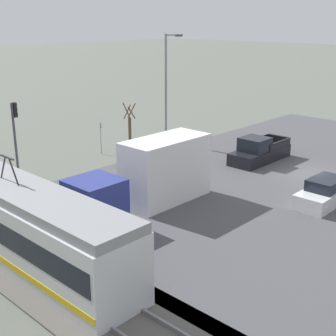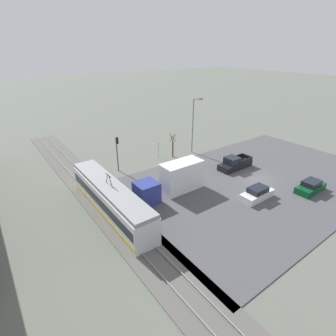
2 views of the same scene
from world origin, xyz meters
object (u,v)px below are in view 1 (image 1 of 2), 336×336
light_rail_tram (14,218)px  no_parking_sign (101,135)px  street_tree (130,130)px  pickup_truck (259,152)px  sedan_car_1 (325,193)px  traffic_light_pole (15,130)px  street_lamp_near_crossing (167,82)px  box_truck (150,177)px

light_rail_tram → no_parking_sign: size_ratio=5.96×
street_tree → pickup_truck: bearing=-153.3°
light_rail_tram → no_parking_sign: bearing=-52.4°
sedan_car_1 → traffic_light_pole: size_ratio=0.87×
sedan_car_1 → street_lamp_near_crossing: bearing=-13.9°
light_rail_tram → street_lamp_near_crossing: size_ratio=1.66×
street_lamp_near_crossing → no_parking_sign: street_lamp_near_crossing is taller
street_tree → street_lamp_near_crossing: street_lamp_near_crossing is taller
street_lamp_near_crossing → pickup_truck: bearing=-177.0°
box_truck → no_parking_sign: size_ratio=3.58×
box_truck → street_lamp_near_crossing: bearing=-50.4°
sedan_car_1 → light_rail_tram: bearing=63.5°
box_truck → street_tree: (9.38, -6.98, 0.01)m
light_rail_tram → street_tree: (8.88, -15.06, 0.08)m
street_lamp_near_crossing → light_rail_tram: bearing=114.3°
pickup_truck → traffic_light_pole: size_ratio=1.08×
light_rail_tram → traffic_light_pole: 10.89m
box_truck → pickup_truck: 11.62m
sedan_car_1 → no_parking_sign: 17.75m
box_truck → pickup_truck: size_ratio=1.64×
street_lamp_near_crossing → street_tree: bearing=87.0°
light_rail_tram → sedan_car_1: 16.98m
street_tree → no_parking_sign: street_tree is taller
box_truck → street_tree: bearing=-36.7°
street_tree → street_lamp_near_crossing: bearing=-93.0°
light_rail_tram → pickup_truck: bearing=-90.7°
sedan_car_1 → street_tree: (16.45, 0.11, 1.09)m
pickup_truck → traffic_light_pole: 17.26m
light_rail_tram → no_parking_sign: 16.46m
street_lamp_near_crossing → no_parking_sign: 7.27m
pickup_truck → no_parking_sign: 12.24m
light_rail_tram → street_lamp_near_crossing: bearing=-65.7°
box_truck → light_rail_tram: bearing=86.4°
traffic_light_pole → street_lamp_near_crossing: size_ratio=0.56×
traffic_light_pole → street_tree: 9.72m
light_rail_tram → street_tree: light_rail_tram is taller
light_rail_tram → traffic_light_pole: (9.27, -5.47, 1.60)m
traffic_light_pole → street_lamp_near_crossing: 13.84m
sedan_car_1 → traffic_light_pole: 19.61m
traffic_light_pole → street_tree: bearing=-92.4°
light_rail_tram → street_tree: size_ratio=3.82×
light_rail_tram → street_tree: 17.48m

